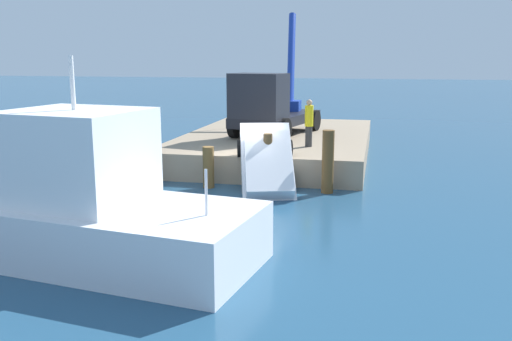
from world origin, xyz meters
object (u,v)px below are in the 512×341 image
(salvaged_car, at_px, (268,176))
(moored_yacht, at_px, (20,221))
(crane_truck, at_px, (270,106))
(dock_worker, at_px, (309,123))

(salvaged_car, bearing_deg, moored_yacht, -36.25)
(crane_truck, xyz_separation_m, salvaged_car, (6.63, 1.21, -1.81))
(salvaged_car, height_order, moored_yacht, moored_yacht)
(salvaged_car, bearing_deg, dock_worker, 167.03)
(dock_worker, height_order, salvaged_car, dock_worker)
(crane_truck, relative_size, dock_worker, 4.14)
(crane_truck, distance_m, salvaged_car, 6.98)
(dock_worker, relative_size, moored_yacht, 0.17)
(dock_worker, bearing_deg, crane_truck, -141.91)
(dock_worker, distance_m, moored_yacht, 12.18)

